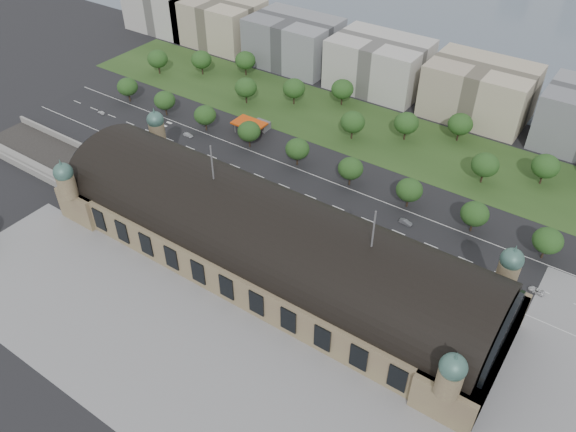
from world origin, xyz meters
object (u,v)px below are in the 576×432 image
Objects in this scene: parked_car_4 at (204,184)px; bus_mid at (301,211)px; traffic_car_5 at (406,222)px; parked_car_0 at (164,162)px; parked_car_6 at (237,199)px; traffic_car_1 at (188,135)px; parked_car_1 at (193,171)px; petrol_station at (256,124)px; parked_car_2 at (175,163)px; traffic_car_6 at (536,291)px; traffic_car_2 at (203,164)px; bus_west at (328,212)px; traffic_car_0 at (101,112)px; parked_car_3 at (185,175)px; bus_east at (346,231)px; parked_car_5 at (235,198)px.

bus_mid is at bearing 71.67° from parked_car_4.
traffic_car_5 reaches higher than parked_car_4.
traffic_car_5 reaches higher than parked_car_0.
parked_car_6 is 0.34× the size of bus_mid.
parked_car_1 is at bearing -136.12° from traffic_car_1.
bus_mid is at bearing 79.76° from parked_car_6.
petrol_station is at bearing -175.11° from parked_car_6.
parked_car_0 is 0.84× the size of parked_car_2.
petrol_station is 2.92× the size of traffic_car_6.
traffic_car_2 is 57.76m from bus_west.
bus_west is at bearing 89.68° from traffic_car_0.
traffic_car_0 is at bearing -85.57° from traffic_car_6.
parked_car_4 reaches higher than parked_car_6.
bus_mid reaches higher than parked_car_4.
parked_car_3 is 69.23m from bus_east.
petrol_station is 3.12× the size of traffic_car_1.
traffic_car_2 is at bearing 90.24° from parked_car_0.
petrol_station is 1.29× the size of bus_east.
parked_car_4 is 15.83m from parked_car_6.
parked_car_5 is at bearing 102.36° from bus_west.
petrol_station is at bearing 133.63° from parked_car_2.
traffic_car_0 is 0.71× the size of traffic_car_2.
traffic_car_0 is at bearing -90.42° from traffic_car_2.
parked_car_4 is 0.38× the size of bus_west.
petrol_station reaches higher than bus_mid.
traffic_car_1 is 38.01m from parked_car_4.
parked_car_3 is at bearing 34.26° from parked_car_2.
parked_car_1 reaches higher than traffic_car_1.
bus_west is (-24.72, -11.62, 0.96)m from traffic_car_5.
parked_car_3 reaches higher than parked_car_4.
parked_car_5 is at bearing 99.35° from bus_mid.
parked_car_3 is (-0.76, -9.86, 0.01)m from traffic_car_2.
bus_west is (-71.73, -4.40, 1.07)m from traffic_car_6.
parked_car_3 is (19.73, -23.48, 0.04)m from traffic_car_1.
bus_mid is 1.23× the size of bus_east.
parked_car_3 is 0.42× the size of bus_east.
traffic_car_5 is (102.96, -0.86, 0.04)m from traffic_car_1.
parked_car_2 is 67.89m from bus_west.
parked_car_0 is 0.84× the size of parked_car_5.
traffic_car_6 is 71.87m from bus_west.
traffic_car_5 is 0.35× the size of bus_mid.
parked_car_6 is (25.54, -4.00, -0.11)m from parked_car_1.
traffic_car_5 is 0.86× the size of parked_car_1.
parked_car_4 is at bearing -78.12° from traffic_car_6.
parked_car_2 is 0.40× the size of bus_west.
parked_car_4 is 59.11m from bus_east.
bus_west is (67.53, 7.00, 1.02)m from parked_car_2.
traffic_car_5 is at bearing 87.43° from parked_car_6.
traffic_car_0 is 0.84× the size of traffic_car_5.
parked_car_4 reaches higher than traffic_car_6.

